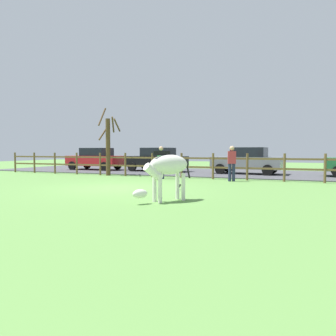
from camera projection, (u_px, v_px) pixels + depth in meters
ground_plane at (119, 188)px, 12.15m from camera, size 60.00×60.00×0.00m
parking_asphalt at (194, 172)px, 20.72m from camera, size 28.00×7.40×0.05m
paddock_fence at (167, 164)px, 16.77m from camera, size 21.84×0.11×1.30m
bare_tree at (108, 144)px, 18.10m from camera, size 1.20×1.12×3.89m
zebra at (167, 168)px, 8.88m from camera, size 1.24×1.71×1.41m
crow_on_grass at (178, 186)px, 11.61m from camera, size 0.21×0.10×0.20m
parked_car_grey at (247, 160)px, 18.80m from camera, size 4.11×2.10×1.56m
parked_car_black at (157, 159)px, 21.16m from camera, size 4.11×2.11×1.56m
parked_car_red at (95, 159)px, 22.86m from camera, size 4.01×1.90×1.56m
visitor_left_of_tree at (232, 162)px, 14.67m from camera, size 0.41×0.32×1.64m
visitor_right_of_tree at (161, 161)px, 15.97m from camera, size 0.39×0.27×1.64m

